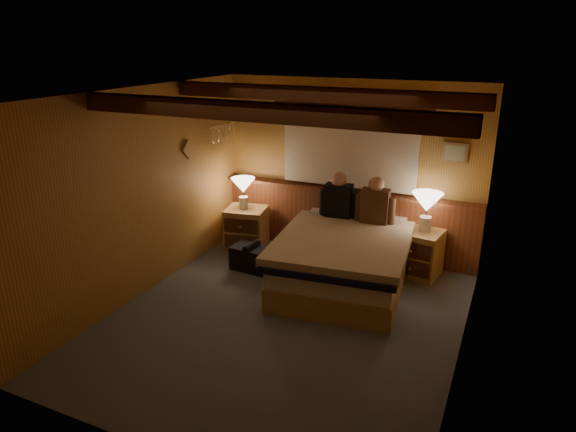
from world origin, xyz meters
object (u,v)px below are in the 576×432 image
Objects in this scene: lamp_left at (243,187)px; person_right at (375,204)px; person_left at (339,198)px; nightstand_right at (418,253)px; lamp_right at (427,204)px; duffel_bag at (252,258)px; bed at (343,260)px; nightstand_left at (246,228)px.

lamp_left is 0.71× the size of person_right.
nightstand_right is at bearing -1.55° from person_left.
lamp_right is 0.80× the size of person_left.
lamp_right is at bearing 25.28° from duffel_bag.
bed is 0.91m from person_left.
nightstand_left is 2.42m from nightstand_right.
bed is 1.26m from duffel_bag.
lamp_left is (-0.04, 0.01, 0.61)m from nightstand_left.
nightstand_left is 1.26× the size of lamp_right.
nightstand_right is 0.65m from lamp_right.
bed is 0.86m from person_right.
bed reaches higher than nightstand_right.
nightstand_right reaches higher than duffel_bag.
lamp_right reaches higher than nightstand_right.
lamp_left is at bearing 154.97° from bed.
nightstand_left is at bearing -175.96° from lamp_right.
nightstand_right is 1.21× the size of lamp_right.
person_left reaches higher than duffel_bag.
lamp_left is at bearing -168.00° from nightstand_right.
lamp_right is (0.05, 0.02, 0.65)m from nightstand_right.
bed is 3.45× the size of nightstand_right.
lamp_right is 0.92× the size of duffel_bag.
duffel_bag is (0.45, -0.61, -0.75)m from lamp_left.
person_right reaches higher than lamp_left.
person_right reaches higher than nightstand_right.
lamp_left is (-2.45, -0.14, 0.62)m from nightstand_right.
lamp_right is (2.47, 0.17, 0.64)m from nightstand_left.
lamp_left is 0.70× the size of person_left.
bed is 1.25m from lamp_right.
lamp_right is 1.12m from person_left.
nightstand_right is 0.97× the size of person_left.
duffel_bag is at bearing -53.73° from lamp_left.
nightstand_left is at bearing 154.77° from bed.
lamp_right is (0.81, 0.74, 0.60)m from bed.
lamp_left is 2.51m from lamp_right.
person_left is 1.38m from duffel_bag.
person_left is at bearing -167.55° from nightstand_right.
duffel_bag is at bearing -149.15° from person_left.
person_right is (-0.57, -0.10, 0.61)m from nightstand_right.
nightstand_right is 0.97× the size of person_right.
person_left reaches higher than lamp_left.
person_left is (1.39, 0.07, -0.01)m from lamp_left.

